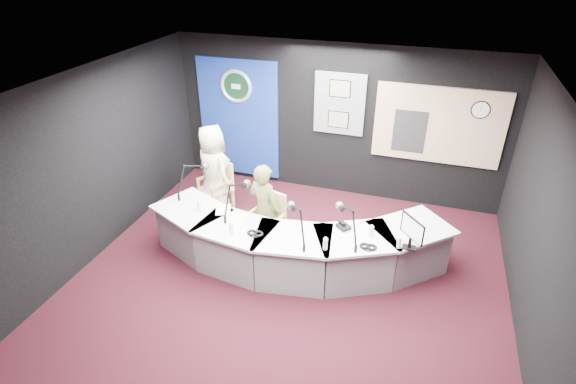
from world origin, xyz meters
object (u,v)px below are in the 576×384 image
(armchair_left, at_px, (215,189))
(person_woman, at_px, (264,209))
(armchair_right, at_px, (265,224))
(person_man, at_px, (214,171))
(broadcast_desk, at_px, (292,244))

(armchair_left, distance_m, person_woman, 1.49)
(armchair_right, bearing_deg, person_man, 164.68)
(armchair_left, bearing_deg, person_man, -149.80)
(broadcast_desk, bearing_deg, person_man, 149.45)
(broadcast_desk, relative_size, person_man, 2.75)
(armchair_right, distance_m, person_woman, 0.26)
(armchair_right, bearing_deg, person_woman, 0.00)
(person_man, relative_size, person_woman, 1.10)
(person_man, height_order, person_woman, person_man)
(person_woman, bearing_deg, armchair_left, -13.95)
(armchair_left, relative_size, person_woman, 0.61)
(broadcast_desk, xyz_separation_m, armchair_left, (-1.74, 1.03, 0.08))
(armchair_right, distance_m, person_man, 1.49)
(armchair_left, bearing_deg, person_woman, -2.81)
(broadcast_desk, bearing_deg, person_woman, 155.76)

